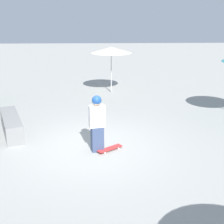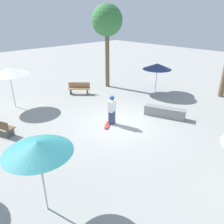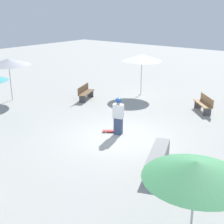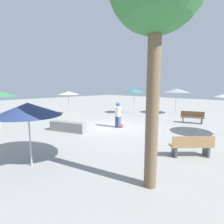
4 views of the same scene
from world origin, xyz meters
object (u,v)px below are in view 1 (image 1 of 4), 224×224
object	(u,v)px
skater_main	(97,122)
concrete_ledge	(11,124)
skateboard	(110,148)
shade_umbrella_cream	(111,50)

from	to	relation	value
skater_main	concrete_ledge	size ratio (longest dim) A/B	0.70
skateboard	skater_main	bearing A→B (deg)	144.35
skater_main	concrete_ledge	world-z (taller)	skater_main
skater_main	skateboard	distance (m)	0.90
skater_main	shade_umbrella_cream	bearing A→B (deg)	70.13
skater_main	concrete_ledge	distance (m)	3.25
skater_main	skateboard	xyz separation A→B (m)	(0.01, -0.36, -0.83)
skateboard	shade_umbrella_cream	distance (m)	6.99
skater_main	skateboard	world-z (taller)	skater_main
skateboard	shade_umbrella_cream	world-z (taller)	shade_umbrella_cream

